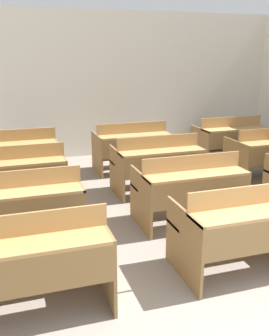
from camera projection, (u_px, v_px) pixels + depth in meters
wall_back at (111, 85)px, 8.00m from camera, size 7.23×0.06×2.87m
bench_front_left at (29, 259)px, 3.17m from camera, size 1.29×0.77×0.89m
bench_front_center at (245, 225)px, 3.79m from camera, size 1.29×0.77×0.89m
bench_second_left at (22, 206)px, 4.27m from camera, size 1.29×0.77×0.89m
bench_second_center at (190, 187)px, 4.88m from camera, size 1.29×0.77×0.89m
bench_third_left at (18, 174)px, 5.37m from camera, size 1.29×0.77×0.89m
bench_third_center at (157, 162)px, 5.97m from camera, size 1.29×0.77×0.89m
bench_back_left at (17, 154)px, 6.45m from camera, size 1.29×0.77×0.89m
bench_back_center at (132, 145)px, 7.06m from camera, size 1.29×0.77×0.89m
bench_back_right at (230, 138)px, 7.66m from camera, size 1.29×0.77×0.89m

